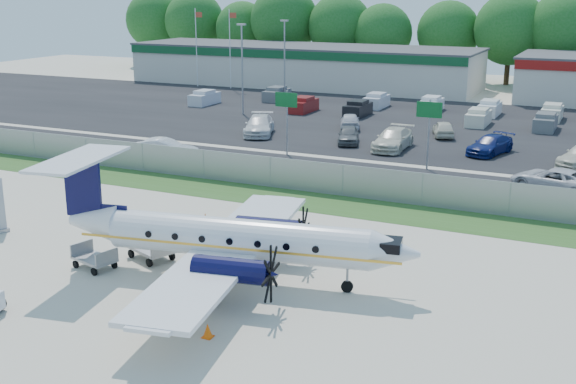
% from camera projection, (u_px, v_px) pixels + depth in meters
% --- Properties ---
extents(ground, '(170.00, 170.00, 0.00)m').
position_uv_depth(ground, '(232.00, 274.00, 32.56)').
color(ground, beige).
rests_on(ground, ground).
extents(grass_verge, '(170.00, 4.00, 0.02)m').
position_uv_depth(grass_verge, '(330.00, 204.00, 43.03)').
color(grass_verge, '#2D561E').
rests_on(grass_verge, ground).
extents(access_road, '(170.00, 8.00, 0.02)m').
position_uv_depth(access_road, '(368.00, 177.00, 49.14)').
color(access_road, black).
rests_on(access_road, ground).
extents(parking_lot, '(170.00, 32.00, 0.02)m').
position_uv_depth(parking_lot, '(441.00, 126.00, 67.46)').
color(parking_lot, black).
rests_on(parking_lot, ground).
extents(perimeter_fence, '(120.00, 0.06, 1.99)m').
position_uv_depth(perimeter_fence, '(343.00, 180.00, 44.50)').
color(perimeter_fence, gray).
rests_on(perimeter_fence, ground).
extents(building_west, '(46.40, 12.40, 5.24)m').
position_uv_depth(building_west, '(302.00, 65.00, 95.68)').
color(building_west, beige).
rests_on(building_west, ground).
extents(sign_left, '(1.80, 0.26, 5.00)m').
position_uv_depth(sign_left, '(287.00, 109.00, 54.82)').
color(sign_left, gray).
rests_on(sign_left, ground).
extents(sign_mid, '(1.80, 0.26, 5.00)m').
position_uv_depth(sign_mid, '(429.00, 119.00, 50.35)').
color(sign_mid, gray).
rests_on(sign_mid, ground).
extents(flagpole_west, '(1.06, 0.12, 10.00)m').
position_uv_depth(flagpole_west, '(197.00, 43.00, 93.62)').
color(flagpole_west, silver).
rests_on(flagpole_west, ground).
extents(flagpole_east, '(1.06, 0.12, 10.00)m').
position_uv_depth(flagpole_east, '(230.00, 44.00, 91.58)').
color(flagpole_east, silver).
rests_on(flagpole_east, ground).
extents(light_pole_nw, '(0.90, 0.35, 9.09)m').
position_uv_depth(light_pole_nw, '(242.00, 63.00, 72.42)').
color(light_pole_nw, gray).
rests_on(light_pole_nw, ground).
extents(light_pole_sw, '(0.90, 0.35, 9.09)m').
position_uv_depth(light_pole_sw, '(285.00, 55.00, 81.15)').
color(light_pole_sw, gray).
rests_on(light_pole_sw, ground).
extents(tree_line, '(112.00, 6.00, 14.00)m').
position_uv_depth(tree_line, '(501.00, 84.00, 97.12)').
color(tree_line, '#195418').
rests_on(tree_line, ground).
extents(aircraft, '(16.77, 16.46, 5.12)m').
position_uv_depth(aircraft, '(231.00, 238.00, 31.31)').
color(aircraft, silver).
rests_on(aircraft, ground).
extents(baggage_cart_near, '(2.63, 2.13, 1.20)m').
position_uv_depth(baggage_cart_near, '(151.00, 248.00, 34.19)').
color(baggage_cart_near, gray).
rests_on(baggage_cart_near, ground).
extents(baggage_cart_far, '(2.26, 1.69, 1.06)m').
position_uv_depth(baggage_cart_far, '(95.00, 258.00, 33.07)').
color(baggage_cart_far, gray).
rests_on(baggage_cart_far, ground).
extents(cone_nose, '(0.35, 0.35, 0.49)m').
position_uv_depth(cone_nose, '(330.00, 252.00, 34.62)').
color(cone_nose, '#FF5D08').
rests_on(cone_nose, ground).
extents(cone_port_wing, '(0.39, 0.39, 0.55)m').
position_uv_depth(cone_port_wing, '(208.00, 331.00, 26.55)').
color(cone_port_wing, '#FF5D08').
rests_on(cone_port_wing, ground).
extents(cone_starboard_wing, '(0.38, 0.38, 0.54)m').
position_uv_depth(cone_starboard_wing, '(205.00, 218.00, 39.62)').
color(cone_starboard_wing, '#FF5D08').
rests_on(cone_starboard_wing, ground).
extents(road_car_west, '(5.33, 2.89, 1.67)m').
position_uv_depth(road_car_west, '(165.00, 161.00, 53.85)').
color(road_car_west, silver).
rests_on(road_car_west, ground).
extents(road_car_mid, '(6.02, 4.29, 1.52)m').
position_uv_depth(road_car_mid, '(553.00, 192.00, 45.75)').
color(road_car_mid, silver).
rests_on(road_car_mid, ground).
extents(parked_car_a, '(4.27, 6.24, 1.68)m').
position_uv_depth(parked_car_a, '(259.00, 135.00, 63.56)').
color(parked_car_a, silver).
rests_on(parked_car_a, ground).
extents(parked_car_b, '(2.93, 4.51, 1.43)m').
position_uv_depth(parked_car_b, '(348.00, 143.00, 60.02)').
color(parked_car_b, '#595B5E').
rests_on(parked_car_b, ground).
extents(parked_car_c, '(2.39, 5.74, 1.66)m').
position_uv_depth(parked_car_c, '(393.00, 149.00, 57.79)').
color(parked_car_c, beige).
rests_on(parked_car_c, ground).
extents(parked_car_d, '(3.40, 5.39, 1.46)m').
position_uv_depth(parked_car_d, '(489.00, 154.00, 56.13)').
color(parked_car_d, navy).
rests_on(parked_car_d, ground).
extents(parked_car_f, '(3.16, 4.66, 1.47)m').
position_uv_depth(parked_car_f, '(350.00, 129.00, 66.29)').
color(parked_car_f, silver).
rests_on(parked_car_f, ground).
extents(parked_car_g, '(2.87, 4.42, 1.40)m').
position_uv_depth(parked_car_g, '(443.00, 137.00, 62.72)').
color(parked_car_g, beige).
rests_on(parked_car_g, ground).
extents(far_parking_rows, '(56.00, 10.00, 1.60)m').
position_uv_depth(far_parking_rows, '(453.00, 118.00, 71.82)').
color(far_parking_rows, gray).
rests_on(far_parking_rows, ground).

